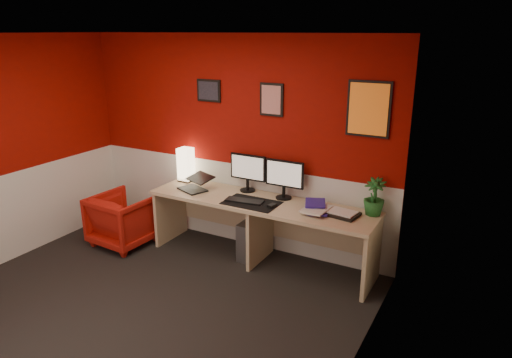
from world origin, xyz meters
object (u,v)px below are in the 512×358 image
object	(u,v)px
laptop	(192,181)
zen_tray	(341,214)
desk	(260,231)
potted_plant	(374,197)
monitor_left	(248,167)
armchair	(124,219)
shoji_lamp	(186,165)
pc_tower	(253,238)
monitor_right	(284,174)

from	to	relation	value
laptop	zen_tray	size ratio (longest dim) A/B	0.94
desk	laptop	size ratio (longest dim) A/B	7.88
zen_tray	potted_plant	xyz separation A→B (m)	(0.28, 0.17, 0.18)
laptop	potted_plant	xyz separation A→B (m)	(2.07, 0.26, 0.08)
monitor_left	armchair	world-z (taller)	monitor_left
desk	laptop	bearing A→B (deg)	-176.30
shoji_lamp	potted_plant	bearing A→B (deg)	0.05
shoji_lamp	pc_tower	size ratio (longest dim) A/B	0.89
shoji_lamp	potted_plant	distance (m)	2.35
monitor_left	potted_plant	bearing A→B (deg)	-1.18
laptop	zen_tray	xyz separation A→B (m)	(1.79, 0.09, -0.09)
desk	shoji_lamp	xyz separation A→B (m)	(-1.15, 0.20, 0.56)
monitor_right	pc_tower	size ratio (longest dim) A/B	1.29
monitor_right	armchair	world-z (taller)	monitor_right
desk	armchair	world-z (taller)	desk
monitor_right	pc_tower	bearing A→B (deg)	-156.37
desk	monitor_left	xyz separation A→B (m)	(-0.29, 0.23, 0.66)
desk	monitor_right	distance (m)	0.71
potted_plant	armchair	xyz separation A→B (m)	(-2.89, -0.59, -0.61)
zen_tray	pc_tower	world-z (taller)	zen_tray
shoji_lamp	pc_tower	xyz separation A→B (m)	(1.02, -0.13, -0.70)
monitor_left	zen_tray	world-z (taller)	monitor_left
pc_tower	armchair	world-z (taller)	armchair
laptop	armchair	xyz separation A→B (m)	(-0.81, -0.33, -0.52)
pc_tower	armchair	bearing A→B (deg)	-163.63
zen_tray	potted_plant	size ratio (longest dim) A/B	0.91
monitor_right	pc_tower	world-z (taller)	monitor_right
laptop	armchair	world-z (taller)	laptop
shoji_lamp	pc_tower	world-z (taller)	shoji_lamp
monitor_right	pc_tower	xyz separation A→B (m)	(-0.31, -0.14, -0.80)
monitor_right	armchair	size ratio (longest dim) A/B	0.83
desk	zen_tray	distance (m)	0.99
shoji_lamp	armchair	xyz separation A→B (m)	(-0.54, -0.58, -0.61)
monitor_right	shoji_lamp	bearing A→B (deg)	-179.88
laptop	potted_plant	world-z (taller)	potted_plant
desk	zen_tray	world-z (taller)	zen_tray
shoji_lamp	potted_plant	xyz separation A→B (m)	(2.35, 0.00, -0.01)
potted_plant	pc_tower	bearing A→B (deg)	-174.10
shoji_lamp	monitor_right	distance (m)	1.34
shoji_lamp	monitor_right	xyz separation A→B (m)	(1.34, 0.00, 0.09)
pc_tower	shoji_lamp	bearing A→B (deg)	172.83
potted_plant	pc_tower	xyz separation A→B (m)	(-1.32, -0.14, -0.70)
zen_tray	monitor_left	bearing A→B (deg)	170.55
zen_tray	monitor_right	bearing A→B (deg)	166.73
potted_plant	pc_tower	world-z (taller)	potted_plant
monitor_right	armchair	distance (m)	2.09
monitor_right	zen_tray	bearing A→B (deg)	-13.27
desk	zen_tray	bearing A→B (deg)	2.00
pc_tower	armchair	distance (m)	1.63
shoji_lamp	monitor_right	world-z (taller)	monitor_right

